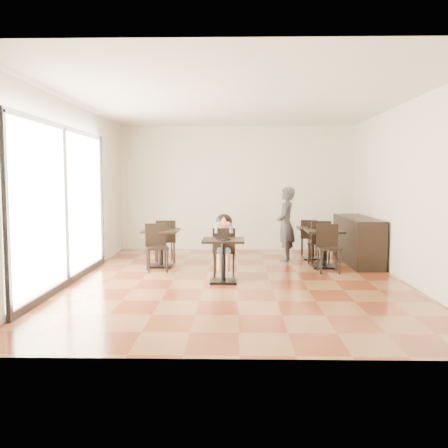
{
  "coord_description": "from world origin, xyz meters",
  "views": [
    {
      "loc": [
        -0.05,
        -8.95,
        1.83
      ],
      "look_at": [
        -0.25,
        0.3,
        1.0
      ],
      "focal_mm": 40.0,
      "sensor_mm": 36.0,
      "label": 1
    }
  ],
  "objects_px": {
    "cafe_table_left": "(161,248)",
    "chair_left_b": "(157,248)",
    "child_chair": "(224,252)",
    "chair_left_a": "(165,241)",
    "chair_back_b": "(317,243)",
    "adult_patron": "(286,224)",
    "chair_mid_b": "(329,249)",
    "cafe_table_mid": "(324,249)",
    "child": "(224,246)",
    "cafe_table_back": "(313,243)",
    "chair_mid_a": "(319,242)",
    "chair_back_a": "(309,237)",
    "child_table": "(223,261)"
  },
  "relations": [
    {
      "from": "chair_left_a",
      "to": "chair_back_a",
      "type": "height_order",
      "value": "chair_left_a"
    },
    {
      "from": "cafe_table_mid",
      "to": "chair_mid_a",
      "type": "bearing_deg",
      "value": 90.0
    },
    {
      "from": "cafe_table_left",
      "to": "chair_left_a",
      "type": "bearing_deg",
      "value": 90.0
    },
    {
      "from": "child_table",
      "to": "adult_patron",
      "type": "relative_size",
      "value": 0.47
    },
    {
      "from": "chair_left_a",
      "to": "chair_back_b",
      "type": "xyz_separation_m",
      "value": [
        3.34,
        0.02,
        -0.04
      ]
    },
    {
      "from": "chair_left_b",
      "to": "chair_mid_b",
      "type": "bearing_deg",
      "value": -15.72
    },
    {
      "from": "child_chair",
      "to": "chair_left_a",
      "type": "bearing_deg",
      "value": -49.31
    },
    {
      "from": "chair_left_b",
      "to": "chair_back_b",
      "type": "xyz_separation_m",
      "value": [
        3.34,
        1.12,
        -0.04
      ]
    },
    {
      "from": "chair_back_a",
      "to": "chair_back_b",
      "type": "height_order",
      "value": "same"
    },
    {
      "from": "child_table",
      "to": "chair_mid_a",
      "type": "distance_m",
      "value": 2.93
    },
    {
      "from": "chair_back_b",
      "to": "child",
      "type": "bearing_deg",
      "value": -132.05
    },
    {
      "from": "cafe_table_mid",
      "to": "chair_left_a",
      "type": "bearing_deg",
      "value": 170.54
    },
    {
      "from": "chair_back_b",
      "to": "chair_left_a",
      "type": "bearing_deg",
      "value": -170.1
    },
    {
      "from": "adult_patron",
      "to": "chair_left_a",
      "type": "distance_m",
      "value": 2.72
    },
    {
      "from": "chair_left_a",
      "to": "chair_back_b",
      "type": "distance_m",
      "value": 3.34
    },
    {
      "from": "cafe_table_mid",
      "to": "chair_back_b",
      "type": "xyz_separation_m",
      "value": [
        -0.06,
        0.58,
        0.04
      ]
    },
    {
      "from": "chair_mid_a",
      "to": "chair_back_a",
      "type": "bearing_deg",
      "value": -86.97
    },
    {
      "from": "chair_left_b",
      "to": "chair_back_b",
      "type": "distance_m",
      "value": 3.52
    },
    {
      "from": "child_table",
      "to": "cafe_table_left",
      "type": "relative_size",
      "value": 0.99
    },
    {
      "from": "adult_patron",
      "to": "chair_left_b",
      "type": "height_order",
      "value": "adult_patron"
    },
    {
      "from": "adult_patron",
      "to": "chair_left_a",
      "type": "xyz_separation_m",
      "value": [
        -2.69,
        -0.27,
        -0.36
      ]
    },
    {
      "from": "cafe_table_mid",
      "to": "chair_back_a",
      "type": "xyz_separation_m",
      "value": [
        -0.06,
        1.68,
        0.04
      ]
    },
    {
      "from": "cafe_table_back",
      "to": "chair_left_a",
      "type": "bearing_deg",
      "value": -170.38
    },
    {
      "from": "chair_left_a",
      "to": "chair_mid_b",
      "type": "bearing_deg",
      "value": 146.35
    },
    {
      "from": "cafe_table_left",
      "to": "chair_left_b",
      "type": "relative_size",
      "value": 0.83
    },
    {
      "from": "chair_back_a",
      "to": "chair_back_b",
      "type": "relative_size",
      "value": 1.0
    },
    {
      "from": "chair_back_a",
      "to": "chair_left_a",
      "type": "bearing_deg",
      "value": 28.11
    },
    {
      "from": "adult_patron",
      "to": "chair_mid_b",
      "type": "xyz_separation_m",
      "value": [
        0.71,
        -1.38,
        -0.36
      ]
    },
    {
      "from": "adult_patron",
      "to": "chair_left_a",
      "type": "bearing_deg",
      "value": -74.72
    },
    {
      "from": "child_chair",
      "to": "chair_left_b",
      "type": "height_order",
      "value": "chair_left_b"
    },
    {
      "from": "child_chair",
      "to": "cafe_table_back",
      "type": "bearing_deg",
      "value": -133.17
    },
    {
      "from": "cafe_table_left",
      "to": "chair_back_b",
      "type": "xyz_separation_m",
      "value": [
        3.34,
        0.57,
        0.04
      ]
    },
    {
      "from": "child",
      "to": "chair_back_a",
      "type": "distance_m",
      "value": 3.34
    },
    {
      "from": "child_table",
      "to": "cafe_table_back",
      "type": "relative_size",
      "value": 1.07
    },
    {
      "from": "child_chair",
      "to": "child",
      "type": "xyz_separation_m",
      "value": [
        0.0,
        0.0,
        0.12
      ]
    },
    {
      "from": "cafe_table_back",
      "to": "chair_mid_b",
      "type": "bearing_deg",
      "value": -88.07
    },
    {
      "from": "child_chair",
      "to": "cafe_table_mid",
      "type": "relative_size",
      "value": 1.19
    },
    {
      "from": "child_chair",
      "to": "chair_mid_a",
      "type": "distance_m",
      "value": 2.57
    },
    {
      "from": "child_table",
      "to": "chair_back_a",
      "type": "relative_size",
      "value": 0.89
    },
    {
      "from": "cafe_table_left",
      "to": "chair_left_b",
      "type": "height_order",
      "value": "chair_left_b"
    },
    {
      "from": "cafe_table_left",
      "to": "cafe_table_back",
      "type": "bearing_deg",
      "value": 18.48
    },
    {
      "from": "child",
      "to": "chair_back_a",
      "type": "bearing_deg",
      "value": 53.3
    },
    {
      "from": "cafe_table_left",
      "to": "chair_mid_b",
      "type": "relative_size",
      "value": 0.83
    },
    {
      "from": "chair_mid_a",
      "to": "chair_mid_b",
      "type": "relative_size",
      "value": 1.0
    },
    {
      "from": "cafe_table_back",
      "to": "chair_mid_b",
      "type": "xyz_separation_m",
      "value": [
        0.06,
        -1.68,
        0.11
      ]
    },
    {
      "from": "child_table",
      "to": "adult_patron",
      "type": "xyz_separation_m",
      "value": [
        1.35,
        2.38,
        0.44
      ]
    },
    {
      "from": "child_table",
      "to": "child",
      "type": "distance_m",
      "value": 0.59
    },
    {
      "from": "chair_mid_a",
      "to": "chair_left_b",
      "type": "bearing_deg",
      "value": 17.88
    },
    {
      "from": "cafe_table_left",
      "to": "chair_back_a",
      "type": "relative_size",
      "value": 0.9
    },
    {
      "from": "child",
      "to": "chair_mid_b",
      "type": "xyz_separation_m",
      "value": [
        2.05,
        0.45,
        -0.12
      ]
    }
  ]
}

